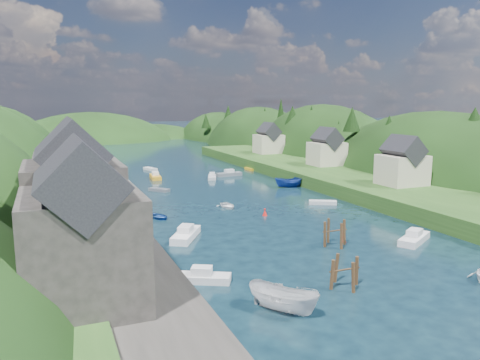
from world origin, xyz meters
name	(u,v)px	position (x,y,z in m)	size (l,w,h in m)	color
ground	(198,183)	(0.00, 50.00, 0.00)	(600.00, 600.00, 0.00)	black
hillside_right	(321,184)	(45.00, 75.00, -7.41)	(36.00, 245.56, 48.00)	black
far_hills	(118,163)	(1.22, 174.01, -10.80)	(103.00, 68.00, 44.00)	black
hill_trees	(180,125)	(0.48, 65.05, 11.04)	(90.59, 152.06, 12.38)	black
quay_left	(86,226)	(-24.00, 20.00, 1.00)	(12.00, 110.00, 2.00)	#2D2B28
terrace_left_grass	(24,230)	(-31.00, 20.00, 1.25)	(12.00, 110.00, 2.50)	#234719
quayside_buildings	(73,200)	(-26.00, 6.39, 7.09)	(8.00, 35.84, 12.90)	#2D2B28
boat_sheds	(61,172)	(-26.00, 39.00, 5.27)	(7.00, 21.00, 7.50)	#2D2D30
terrace_right	(331,177)	(25.00, 40.00, 1.20)	(16.00, 120.00, 2.40)	#234719
right_bank_cottages	(322,150)	(28.00, 48.33, 5.84)	(9.00, 59.24, 8.41)	beige
piling_cluster_near	(344,275)	(-4.40, -6.56, 1.09)	(3.10, 2.91, 3.31)	#382314
piling_cluster_far	(335,235)	(1.69, 4.03, 1.20)	(3.14, 2.94, 3.53)	#382314
channel_buoy_near	(343,238)	(3.53, 4.94, 0.48)	(0.70, 0.70, 1.10)	red
channel_buoy_far	(265,212)	(0.51, 19.92, 0.48)	(0.70, 0.70, 1.10)	red
moored_boats	(259,213)	(-0.64, 19.36, 0.65)	(36.06, 86.52, 2.37)	#1B3A95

